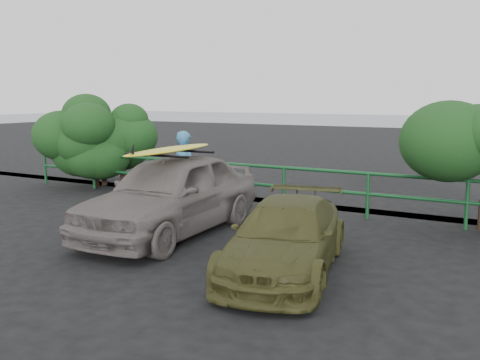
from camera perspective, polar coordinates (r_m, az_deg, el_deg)
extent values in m
plane|color=black|center=(9.17, -14.42, -8.18)|extent=(80.00, 80.00, 0.00)
plane|color=slate|center=(66.67, 23.73, 5.89)|extent=(200.00, 200.00, 0.00)
imported|color=slate|center=(10.43, -7.37, -1.50)|extent=(1.99, 4.63, 1.56)
imported|color=#42421D|center=(8.17, 4.90, -6.10)|extent=(2.24, 3.94, 1.08)
imported|color=teal|center=(12.63, -5.90, 1.04)|extent=(0.77, 0.62, 1.86)
ellipsoid|color=yellow|center=(10.31, -7.47, 3.23)|extent=(0.66, 2.76, 0.08)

